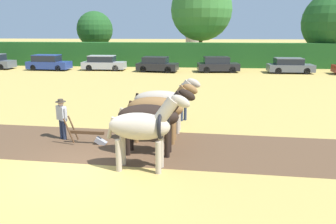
{
  "coord_description": "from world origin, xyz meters",
  "views": [
    {
      "loc": [
        3.5,
        -9.31,
        4.31
      ],
      "look_at": [
        2.36,
        3.07,
        1.1
      ],
      "focal_mm": 35.0,
      "sensor_mm": 36.0,
      "label": 1
    }
  ],
  "objects_px": {
    "tree_left": "(201,10)",
    "draft_horse_lead_left": "(143,127)",
    "parked_car_center": "(103,63)",
    "draft_horse_trail_right": "(163,100)",
    "farmer_beside_team": "(184,99)",
    "parked_car_right": "(218,65)",
    "parked_car_far_right": "(290,66)",
    "draft_horse_trail_left": "(158,108)",
    "plow": "(90,136)",
    "parked_car_center_left": "(48,63)",
    "tree_center_left": "(333,22)",
    "farmer_at_plow": "(62,116)",
    "parked_car_center_right": "(157,65)",
    "tree_far_left": "(95,30)",
    "draft_horse_lead_right": "(152,116)"
  },
  "relations": [
    {
      "from": "tree_left",
      "to": "draft_horse_trail_right",
      "type": "relative_size",
      "value": 3.4
    },
    {
      "from": "tree_left",
      "to": "draft_horse_lead_left",
      "type": "distance_m",
      "value": 32.13
    },
    {
      "from": "tree_left",
      "to": "parked_car_center_left",
      "type": "distance_m",
      "value": 18.63
    },
    {
      "from": "tree_center_left",
      "to": "parked_car_center_right",
      "type": "height_order",
      "value": "tree_center_left"
    },
    {
      "from": "tree_far_left",
      "to": "parked_car_center_right",
      "type": "distance_m",
      "value": 13.34
    },
    {
      "from": "draft_horse_lead_right",
      "to": "farmer_at_plow",
      "type": "bearing_deg",
      "value": 164.49
    },
    {
      "from": "draft_horse_trail_left",
      "to": "plow",
      "type": "height_order",
      "value": "draft_horse_trail_left"
    },
    {
      "from": "tree_center_left",
      "to": "parked_car_center",
      "type": "bearing_deg",
      "value": -165.9
    },
    {
      "from": "farmer_beside_team",
      "to": "parked_car_center_left",
      "type": "distance_m",
      "value": 23.32
    },
    {
      "from": "tree_left",
      "to": "parked_car_center",
      "type": "bearing_deg",
      "value": -142.59
    },
    {
      "from": "parked_car_center",
      "to": "parked_car_center_left",
      "type": "bearing_deg",
      "value": -176.48
    },
    {
      "from": "tree_center_left",
      "to": "draft_horse_trail_left",
      "type": "bearing_deg",
      "value": -120.86
    },
    {
      "from": "tree_center_left",
      "to": "parked_car_center_right",
      "type": "bearing_deg",
      "value": -159.88
    },
    {
      "from": "parked_car_far_right",
      "to": "draft_horse_trail_right",
      "type": "bearing_deg",
      "value": -118.2
    },
    {
      "from": "plow",
      "to": "farmer_beside_team",
      "type": "xyz_separation_m",
      "value": [
        3.39,
        3.58,
        0.74
      ]
    },
    {
      "from": "tree_left",
      "to": "farmer_beside_team",
      "type": "distance_m",
      "value": 26.56
    },
    {
      "from": "draft_horse_trail_left",
      "to": "farmer_beside_team",
      "type": "bearing_deg",
      "value": 77.58
    },
    {
      "from": "farmer_at_plow",
      "to": "farmer_beside_team",
      "type": "distance_m",
      "value": 5.6
    },
    {
      "from": "farmer_at_plow",
      "to": "plow",
      "type": "bearing_deg",
      "value": -75.02
    },
    {
      "from": "farmer_at_plow",
      "to": "parked_car_center_left",
      "type": "relative_size",
      "value": 0.36
    },
    {
      "from": "parked_car_center_right",
      "to": "draft_horse_lead_left",
      "type": "bearing_deg",
      "value": -76.6
    },
    {
      "from": "tree_far_left",
      "to": "draft_horse_trail_right",
      "type": "height_order",
      "value": "tree_far_left"
    },
    {
      "from": "draft_horse_trail_right",
      "to": "tree_left",
      "type": "bearing_deg",
      "value": 89.53
    },
    {
      "from": "tree_far_left",
      "to": "draft_horse_trail_left",
      "type": "xyz_separation_m",
      "value": [
        11.71,
        -29.79,
        -2.73
      ]
    },
    {
      "from": "draft_horse_trail_right",
      "to": "parked_car_right",
      "type": "xyz_separation_m",
      "value": [
        3.34,
        19.7,
        -0.62
      ]
    },
    {
      "from": "parked_car_center_right",
      "to": "tree_left",
      "type": "bearing_deg",
      "value": 69.94
    },
    {
      "from": "farmer_beside_team",
      "to": "parked_car_right",
      "type": "height_order",
      "value": "farmer_beside_team"
    },
    {
      "from": "draft_horse_lead_right",
      "to": "parked_car_center_right",
      "type": "height_order",
      "value": "draft_horse_lead_right"
    },
    {
      "from": "farmer_beside_team",
      "to": "parked_car_right",
      "type": "distance_m",
      "value": 18.15
    },
    {
      "from": "parked_car_center",
      "to": "parked_car_right",
      "type": "relative_size",
      "value": 1.05
    },
    {
      "from": "tree_center_left",
      "to": "farmer_at_plow",
      "type": "distance_m",
      "value": 34.55
    },
    {
      "from": "draft_horse_trail_left",
      "to": "plow",
      "type": "xyz_separation_m",
      "value": [
        -2.56,
        -0.53,
        -1.02
      ]
    },
    {
      "from": "parked_car_center_left",
      "to": "tree_center_left",
      "type": "bearing_deg",
      "value": 15.71
    },
    {
      "from": "tree_far_left",
      "to": "draft_horse_lead_right",
      "type": "xyz_separation_m",
      "value": [
        11.65,
        -31.11,
        -2.71
      ]
    },
    {
      "from": "farmer_at_plow",
      "to": "parked_car_center_right",
      "type": "distance_m",
      "value": 20.7
    },
    {
      "from": "draft_horse_lead_left",
      "to": "parked_car_far_right",
      "type": "xyz_separation_m",
      "value": [
        10.49,
        23.47,
        -0.69
      ]
    },
    {
      "from": "parked_car_far_right",
      "to": "parked_car_center",
      "type": "bearing_deg",
      "value": 177.97
    },
    {
      "from": "tree_far_left",
      "to": "parked_car_far_right",
      "type": "distance_m",
      "value": 24.05
    },
    {
      "from": "tree_far_left",
      "to": "draft_horse_trail_right",
      "type": "bearing_deg",
      "value": -67.52
    },
    {
      "from": "tree_far_left",
      "to": "tree_left",
      "type": "distance_m",
      "value": 13.65
    },
    {
      "from": "draft_horse_lead_right",
      "to": "farmer_at_plow",
      "type": "xyz_separation_m",
      "value": [
        -3.75,
        1.25,
        -0.42
      ]
    },
    {
      "from": "farmer_at_plow",
      "to": "farmer_beside_team",
      "type": "height_order",
      "value": "farmer_beside_team"
    },
    {
      "from": "parked_car_right",
      "to": "draft_horse_trail_right",
      "type": "bearing_deg",
      "value": -105.56
    },
    {
      "from": "draft_horse_lead_right",
      "to": "parked_car_right",
      "type": "xyz_separation_m",
      "value": [
        3.47,
        22.33,
        -0.63
      ]
    },
    {
      "from": "tree_far_left",
      "to": "parked_car_far_right",
      "type": "height_order",
      "value": "tree_far_left"
    },
    {
      "from": "draft_horse_trail_right",
      "to": "plow",
      "type": "bearing_deg",
      "value": -142.04
    },
    {
      "from": "tree_far_left",
      "to": "parked_car_center",
      "type": "relative_size",
      "value": 1.43
    },
    {
      "from": "draft_horse_trail_left",
      "to": "draft_horse_lead_left",
      "type": "bearing_deg",
      "value": -89.9
    },
    {
      "from": "tree_left",
      "to": "draft_horse_lead_left",
      "type": "xyz_separation_m",
      "value": [
        -1.85,
        -31.69,
        -4.97
      ]
    },
    {
      "from": "tree_center_left",
      "to": "farmer_beside_team",
      "type": "bearing_deg",
      "value": -122.53
    }
  ]
}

